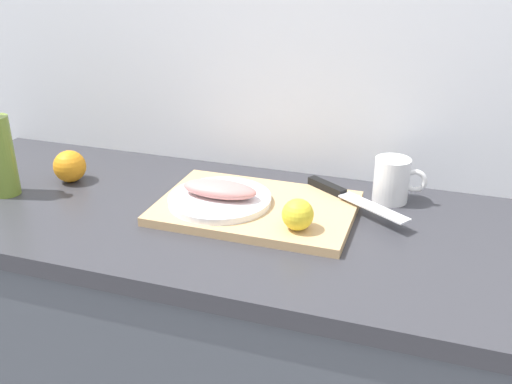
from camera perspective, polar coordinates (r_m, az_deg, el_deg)
back_wall at (r=1.43m, az=8.84°, el=14.93°), size 3.20×0.05×2.50m
cutting_board at (r=1.29m, az=0.00°, el=-1.62°), size 0.44×0.29×0.02m
white_plate at (r=1.30m, az=-3.63°, el=-0.74°), size 0.23×0.23×0.01m
fish_fillet at (r=1.29m, az=-3.66°, el=0.29°), size 0.18×0.07×0.04m
chef_knife at (r=1.33m, az=8.68°, el=-0.18°), size 0.26×0.18×0.02m
lemon_0 at (r=1.17m, az=4.19°, el=-2.25°), size 0.07×0.07×0.07m
olive_oil_bottle at (r=1.48m, az=-24.17°, el=3.54°), size 0.06×0.06×0.26m
coffee_mug_0 at (r=1.37m, az=13.47°, el=1.16°), size 0.12×0.08×0.11m
orange_1 at (r=1.52m, az=-18.09°, el=2.45°), size 0.08×0.08×0.08m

